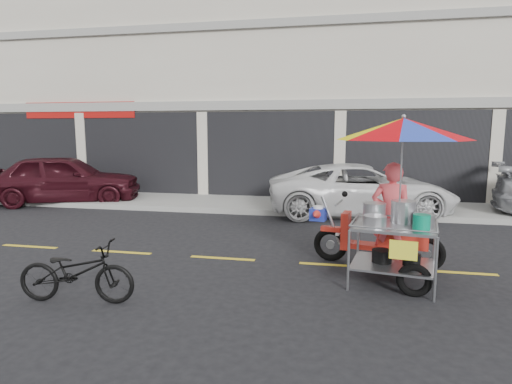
% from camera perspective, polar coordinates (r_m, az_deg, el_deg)
% --- Properties ---
extents(ground, '(90.00, 90.00, 0.00)m').
position_cam_1_polar(ground, '(7.61, 10.38, -9.58)').
color(ground, black).
extents(sidewalk, '(45.00, 3.00, 0.15)m').
position_cam_1_polar(sidewalk, '(12.94, 10.87, -1.83)').
color(sidewalk, gray).
rests_on(sidewalk, ground).
extents(shophouse_block, '(36.00, 8.11, 10.40)m').
position_cam_1_polar(shophouse_block, '(18.14, 20.62, 13.85)').
color(shophouse_block, beige).
rests_on(shophouse_block, ground).
extents(centerline, '(42.00, 0.10, 0.01)m').
position_cam_1_polar(centerline, '(7.60, 10.38, -9.55)').
color(centerline, gold).
rests_on(centerline, ground).
extents(maroon_sedan, '(4.95, 3.33, 1.56)m').
position_cam_1_polar(maroon_sedan, '(14.76, -24.19, 1.60)').
color(maroon_sedan, black).
rests_on(maroon_sedan, ground).
extents(white_pickup, '(5.36, 3.15, 1.40)m').
position_cam_1_polar(white_pickup, '(12.06, 13.82, 0.36)').
color(white_pickup, silver).
rests_on(white_pickup, ground).
extents(near_bicycle, '(1.65, 0.74, 0.84)m').
position_cam_1_polar(near_bicycle, '(6.33, -22.82, -9.81)').
color(near_bicycle, black).
rests_on(near_bicycle, ground).
extents(food_vendor_rig, '(2.53, 2.33, 2.55)m').
position_cam_1_polar(food_vendor_rig, '(6.91, 18.14, 1.92)').
color(food_vendor_rig, black).
rests_on(food_vendor_rig, ground).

